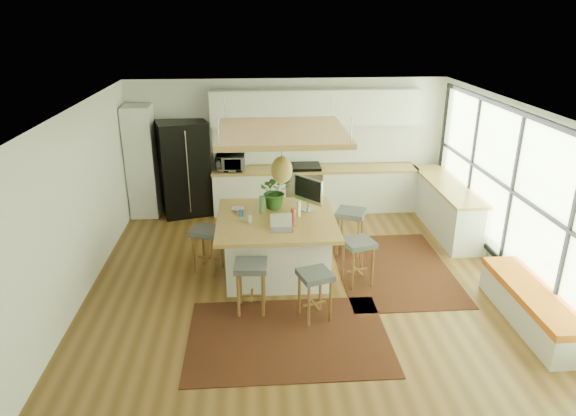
{
  "coord_description": "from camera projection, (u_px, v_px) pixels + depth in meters",
  "views": [
    {
      "loc": [
        -0.71,
        -6.86,
        3.98
      ],
      "look_at": [
        -0.2,
        0.5,
        1.1
      ],
      "focal_mm": 31.83,
      "sensor_mm": 36.0,
      "label": 1
    }
  ],
  "objects": [
    {
      "name": "floor",
      "position": [
        303.0,
        286.0,
        7.87
      ],
      "size": [
        7.0,
        7.0,
        0.0
      ],
      "primitive_type": "plane",
      "color": "brown",
      "rests_on": "ground"
    },
    {
      "name": "ceiling",
      "position": [
        305.0,
        111.0,
        6.89
      ],
      "size": [
        7.0,
        7.0,
        0.0
      ],
      "primitive_type": "plane",
      "rotation": [
        3.14,
        0.0,
        0.0
      ],
      "color": "white",
      "rests_on": "ground"
    },
    {
      "name": "wall_back",
      "position": [
        288.0,
        144.0,
        10.63
      ],
      "size": [
        6.5,
        0.0,
        6.5
      ],
      "primitive_type": "plane",
      "rotation": [
        1.57,
        0.0,
        0.0
      ],
      "color": "white",
      "rests_on": "ground"
    },
    {
      "name": "wall_front",
      "position": [
        347.0,
        358.0,
        4.12
      ],
      "size": [
        6.5,
        0.0,
        6.5
      ],
      "primitive_type": "plane",
      "rotation": [
        -1.57,
        0.0,
        0.0
      ],
      "color": "white",
      "rests_on": "ground"
    },
    {
      "name": "wall_left",
      "position": [
        74.0,
        210.0,
        7.17
      ],
      "size": [
        0.0,
        7.0,
        7.0
      ],
      "primitive_type": "plane",
      "rotation": [
        1.57,
        0.0,
        1.57
      ],
      "color": "white",
      "rests_on": "ground"
    },
    {
      "name": "wall_right",
      "position": [
        521.0,
        199.0,
        7.59
      ],
      "size": [
        0.0,
        7.0,
        7.0
      ],
      "primitive_type": "plane",
      "rotation": [
        1.57,
        0.0,
        -1.57
      ],
      "color": "white",
      "rests_on": "ground"
    },
    {
      "name": "window_wall",
      "position": [
        520.0,
        196.0,
        7.57
      ],
      "size": [
        0.1,
        6.2,
        2.6
      ],
      "primitive_type": null,
      "color": "black",
      "rests_on": "wall_right"
    },
    {
      "name": "pantry",
      "position": [
        142.0,
        162.0,
        10.22
      ],
      "size": [
        0.55,
        0.6,
        2.25
      ],
      "primitive_type": "cube",
      "color": "silver",
      "rests_on": "floor"
    },
    {
      "name": "back_counter_base",
      "position": [
        315.0,
        190.0,
        10.7
      ],
      "size": [
        4.2,
        0.6,
        0.88
      ],
      "primitive_type": "cube",
      "color": "silver",
      "rests_on": "floor"
    },
    {
      "name": "back_counter_top",
      "position": [
        315.0,
        169.0,
        10.53
      ],
      "size": [
        4.24,
        0.64,
        0.05
      ],
      "primitive_type": "cube",
      "color": "#A57D3A",
      "rests_on": "back_counter_base"
    },
    {
      "name": "backsplash",
      "position": [
        314.0,
        144.0,
        10.65
      ],
      "size": [
        4.2,
        0.02,
        0.8
      ],
      "primitive_type": "cube",
      "color": "white",
      "rests_on": "wall_back"
    },
    {
      "name": "upper_cabinets",
      "position": [
        316.0,
        107.0,
        10.21
      ],
      "size": [
        4.2,
        0.34,
        0.7
      ],
      "primitive_type": "cube",
      "color": "silver",
      "rests_on": "wall_back"
    },
    {
      "name": "range",
      "position": [
        303.0,
        188.0,
        10.66
      ],
      "size": [
        0.76,
        0.62,
        1.0
      ],
      "primitive_type": null,
      "color": "#A5A5AA",
      "rests_on": "floor"
    },
    {
      "name": "right_counter_base",
      "position": [
        446.0,
        208.0,
        9.76
      ],
      "size": [
        0.6,
        2.5,
        0.88
      ],
      "primitive_type": "cube",
      "color": "silver",
      "rests_on": "floor"
    },
    {
      "name": "right_counter_top",
      "position": [
        448.0,
        185.0,
        9.59
      ],
      "size": [
        0.64,
        2.54,
        0.05
      ],
      "primitive_type": "cube",
      "color": "#A57D3A",
      "rests_on": "right_counter_base"
    },
    {
      "name": "window_bench",
      "position": [
        530.0,
        307.0,
        6.85
      ],
      "size": [
        0.52,
        2.0,
        0.5
      ],
      "primitive_type": null,
      "color": "silver",
      "rests_on": "floor"
    },
    {
      "name": "ceiling_panel",
      "position": [
        282.0,
        150.0,
        7.47
      ],
      "size": [
        1.86,
        1.86,
        0.8
      ],
      "primitive_type": null,
      "color": "#A57D3A",
      "rests_on": "ceiling"
    },
    {
      "name": "rug_near",
      "position": [
        288.0,
        337.0,
        6.63
      ],
      "size": [
        2.6,
        1.8,
        0.01
      ],
      "primitive_type": "cube",
      "color": "black",
      "rests_on": "floor"
    },
    {
      "name": "rug_right",
      "position": [
        393.0,
        268.0,
        8.39
      ],
      "size": [
        1.8,
        2.6,
        0.01
      ],
      "primitive_type": "cube",
      "color": "black",
      "rests_on": "floor"
    },
    {
      "name": "fridge",
      "position": [
        185.0,
        170.0,
        10.37
      ],
      "size": [
        1.13,
        0.99,
        1.93
      ],
      "primitive_type": null,
      "rotation": [
        0.0,
        0.0,
        0.28
      ],
      "color": "black",
      "rests_on": "floor"
    },
    {
      "name": "island",
      "position": [
        276.0,
        245.0,
        8.15
      ],
      "size": [
        1.85,
        1.85,
        0.93
      ],
      "primitive_type": null,
      "color": "#A57D3A",
      "rests_on": "floor"
    },
    {
      "name": "stool_near_left",
      "position": [
        251.0,
        288.0,
        7.1
      ],
      "size": [
        0.47,
        0.47,
        0.75
      ],
      "primitive_type": null,
      "rotation": [
        0.0,
        0.0,
        -0.06
      ],
      "color": "#414448",
      "rests_on": "floor"
    },
    {
      "name": "stool_near_right",
      "position": [
        315.0,
        295.0,
        6.93
      ],
      "size": [
        0.52,
        0.52,
        0.71
      ],
      "primitive_type": null,
      "rotation": [
        0.0,
        0.0,
        0.31
      ],
      "color": "#414448",
      "rests_on": "floor"
    },
    {
      "name": "stool_right_front",
      "position": [
        357.0,
        263.0,
        7.81
      ],
      "size": [
        0.54,
        0.54,
        0.74
      ],
      "primitive_type": null,
      "rotation": [
        0.0,
        0.0,
        1.86
      ],
      "color": "#414448",
      "rests_on": "floor"
    },
    {
      "name": "stool_right_back",
      "position": [
        350.0,
        234.0,
        8.82
      ],
      "size": [
        0.61,
        0.61,
        0.79
      ],
      "primitive_type": null,
      "rotation": [
        0.0,
        0.0,
        1.19
      ],
      "color": "#414448",
      "rests_on": "floor"
    },
    {
      "name": "stool_left_side",
      "position": [
        208.0,
        251.0,
        8.2
      ],
      "size": [
        0.57,
        0.57,
        0.74
      ],
      "primitive_type": null,
      "rotation": [
        0.0,
        0.0,
        -1.95
      ],
      "color": "#414448",
      "rests_on": "floor"
    },
    {
      "name": "laptop",
      "position": [
        282.0,
        223.0,
        7.5
      ],
      "size": [
        0.33,
        0.35,
        0.24
      ],
      "primitive_type": null,
      "rotation": [
        0.0,
        0.0,
        0.01
      ],
      "color": "#A5A5AA",
      "rests_on": "island"
    },
    {
      "name": "monitor",
      "position": [
        308.0,
        195.0,
        8.19
      ],
      "size": [
        0.56,
        0.61,
        0.57
      ],
      "primitive_type": null,
      "rotation": [
        0.0,
        0.0,
        -0.88
      ],
      "color": "#A5A5AA",
      "rests_on": "island"
    },
    {
      "name": "microwave",
      "position": [
        230.0,
        161.0,
        10.31
      ],
      "size": [
        0.58,
        0.34,
        0.38
      ],
      "primitive_type": "imported",
      "rotation": [
        0.0,
        0.0,
        -0.04
      ],
      "color": "#A5A5AA",
      "rests_on": "back_counter_top"
    },
    {
      "name": "island_plant",
      "position": [
        275.0,
        195.0,
        8.32
      ],
      "size": [
        0.62,
        0.66,
        0.46
      ],
      "primitive_type": "imported",
      "rotation": [
        0.0,
        0.0,
        0.16
      ],
      "color": "#1E4C19",
      "rests_on": "island"
    },
    {
      "name": "island_bowl",
      "position": [
        238.0,
        209.0,
        8.26
      ],
      "size": [
        0.23,
        0.23,
        0.05
      ],
      "primitive_type": "imported",
      "rotation": [
        0.0,
        0.0,
        -0.19
      ],
      "color": "white",
      "rests_on": "island"
    },
    {
      "name": "island_bottle_0",
      "position": [
        241.0,
        211.0,
        8.0
      ],
      "size": [
        0.07,
        0.07,
        0.19
      ],
      "primitive_type": "cylinder",
      "color": "blue",
      "rests_on": "island"
    },
    {
      "name": "island_bottle_1",
      "position": [
        250.0,
        217.0,
        7.78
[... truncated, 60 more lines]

